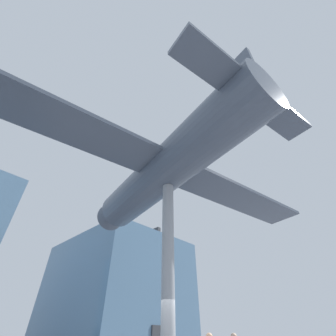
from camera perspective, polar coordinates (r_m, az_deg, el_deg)
name	(u,v)px	position (r m, az deg, el deg)	size (l,w,h in m)	color
glass_pavilion_right	(116,295)	(26.86, -13.01, -28.98)	(10.74, 12.89, 10.53)	slate
support_pylon_central	(168,268)	(8.91, 0.00, -24.08)	(0.47, 0.47, 7.01)	#999EA3
suspended_airplane	(165,171)	(11.09, -0.86, -0.68)	(19.74, 13.06, 3.65)	#4C5666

